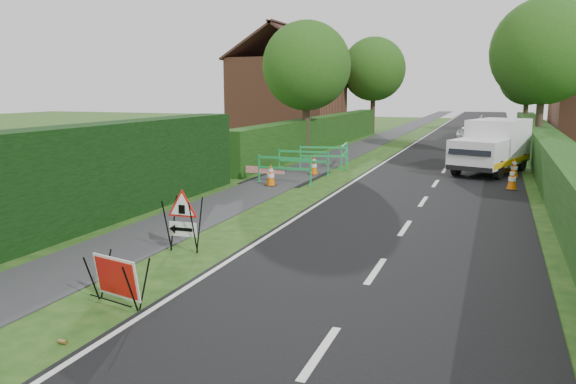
% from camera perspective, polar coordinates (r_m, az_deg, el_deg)
% --- Properties ---
extents(ground, '(120.00, 120.00, 0.00)m').
position_cam_1_polar(ground, '(10.56, -5.79, -8.20)').
color(ground, '#1B4213').
rests_on(ground, ground).
extents(road_surface, '(6.00, 90.00, 0.02)m').
position_cam_1_polar(road_surface, '(44.13, 17.90, 5.56)').
color(road_surface, black).
rests_on(road_surface, ground).
extents(footpath, '(2.00, 90.00, 0.02)m').
position_cam_1_polar(footpath, '(44.71, 10.82, 5.94)').
color(footpath, '#2D2D30').
rests_on(footpath, ground).
extents(hedge_west_near, '(1.10, 18.00, 2.50)m').
position_cam_1_polar(hedge_west_near, '(13.46, -25.36, -5.07)').
color(hedge_west_near, black).
rests_on(hedge_west_near, ground).
extents(hedge_west_far, '(1.00, 24.00, 1.80)m').
position_cam_1_polar(hedge_west_far, '(32.55, 3.42, 4.48)').
color(hedge_west_far, '#14380F').
rests_on(hedge_west_far, ground).
extents(hedge_east, '(1.20, 50.00, 1.50)m').
position_cam_1_polar(hedge_east, '(25.27, 24.87, 1.81)').
color(hedge_east, '#14380F').
rests_on(hedge_east, ground).
extents(house_west, '(7.50, 7.40, 7.88)m').
position_cam_1_polar(house_west, '(41.56, 0.06, 9.79)').
color(house_west, brown).
rests_on(house_west, ground).
extents(tree_nw, '(4.40, 4.40, 6.70)m').
position_cam_1_polar(tree_nw, '(28.46, 1.89, 12.68)').
color(tree_nw, '#2D2116').
rests_on(tree_nw, ground).
extents(tree_ne, '(5.20, 5.20, 7.79)m').
position_cam_1_polar(tree_ne, '(31.07, 24.62, 12.85)').
color(tree_ne, '#2D2116').
rests_on(tree_ne, ground).
extents(tree_fw, '(4.80, 4.80, 7.24)m').
position_cam_1_polar(tree_fw, '(43.93, 8.71, 12.22)').
color(tree_fw, '#2D2116').
rests_on(tree_fw, ground).
extents(tree_fe, '(4.20, 4.20, 6.33)m').
position_cam_1_polar(tree_fe, '(47.01, 23.21, 10.65)').
color(tree_fe, '#2D2116').
rests_on(tree_fe, ground).
extents(red_rect_sign, '(1.02, 0.75, 0.79)m').
position_cam_1_polar(red_rect_sign, '(9.24, -17.04, -8.39)').
color(red_rect_sign, black).
rests_on(red_rect_sign, ground).
extents(triangle_sign, '(0.79, 0.79, 1.13)m').
position_cam_1_polar(triangle_sign, '(11.78, -10.82, -2.41)').
color(triangle_sign, black).
rests_on(triangle_sign, ground).
extents(works_van, '(3.15, 4.99, 2.13)m').
position_cam_1_polar(works_van, '(24.21, 20.07, 4.51)').
color(works_van, silver).
rests_on(works_van, ground).
extents(traffic_cone_0, '(0.38, 0.38, 0.79)m').
position_cam_1_polar(traffic_cone_0, '(20.33, 21.82, 1.28)').
color(traffic_cone_0, black).
rests_on(traffic_cone_0, ground).
extents(traffic_cone_1, '(0.38, 0.38, 0.79)m').
position_cam_1_polar(traffic_cone_1, '(23.18, 21.99, 2.31)').
color(traffic_cone_1, black).
rests_on(traffic_cone_1, ground).
extents(traffic_cone_2, '(0.38, 0.38, 0.79)m').
position_cam_1_polar(traffic_cone_2, '(24.45, 21.31, 2.74)').
color(traffic_cone_2, black).
rests_on(traffic_cone_2, ground).
extents(traffic_cone_3, '(0.38, 0.38, 0.79)m').
position_cam_1_polar(traffic_cone_3, '(19.64, -1.76, 1.73)').
color(traffic_cone_3, black).
rests_on(traffic_cone_3, ground).
extents(traffic_cone_4, '(0.38, 0.38, 0.79)m').
position_cam_1_polar(traffic_cone_4, '(22.25, 2.64, 2.75)').
color(traffic_cone_4, black).
rests_on(traffic_cone_4, ground).
extents(ped_barrier_0, '(2.06, 0.38, 1.00)m').
position_cam_1_polar(ped_barrier_0, '(20.17, -0.37, 2.64)').
color(ped_barrier_0, '#1B9544').
rests_on(ped_barrier_0, ground).
extents(ped_barrier_1, '(2.08, 0.50, 1.00)m').
position_cam_1_polar(ped_barrier_1, '(22.23, 1.58, 3.37)').
color(ped_barrier_1, '#1B9544').
rests_on(ped_barrier_1, ground).
extents(ped_barrier_2, '(2.08, 0.87, 1.00)m').
position_cam_1_polar(ped_barrier_2, '(23.92, 3.65, 3.85)').
color(ped_barrier_2, '#1B9544').
rests_on(ped_barrier_2, ground).
extents(ped_barrier_3, '(0.63, 2.09, 1.00)m').
position_cam_1_polar(ped_barrier_3, '(24.91, 5.72, 4.08)').
color(ped_barrier_3, '#1B9544').
rests_on(ped_barrier_3, ground).
extents(redwhite_plank, '(1.50, 0.09, 0.25)m').
position_cam_1_polar(redwhite_plank, '(20.56, -2.35, 1.01)').
color(redwhite_plank, red).
rests_on(redwhite_plank, ground).
extents(litter_can, '(0.12, 0.07, 0.07)m').
position_cam_1_polar(litter_can, '(8.34, -21.91, -14.14)').
color(litter_can, '#BF7F4C').
rests_on(litter_can, ground).
extents(hatchback_car, '(2.11, 3.52, 1.12)m').
position_cam_1_polar(hatchback_car, '(36.36, 18.06, 5.50)').
color(hatchback_car, white).
rests_on(hatchback_car, ground).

